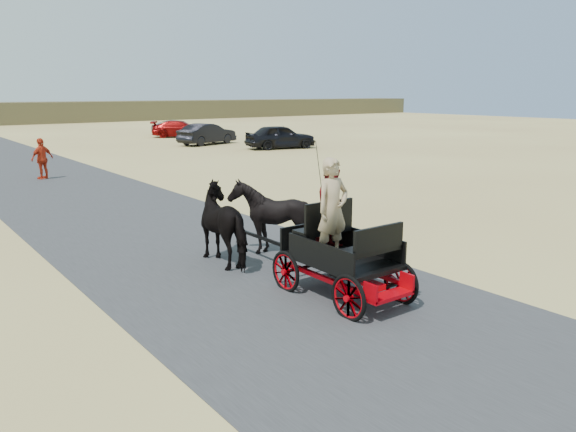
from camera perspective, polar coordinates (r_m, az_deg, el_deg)
ground at (r=10.77m, az=-1.66°, el=-7.11°), size 140.00×140.00×0.00m
road at (r=10.76m, az=-1.66°, el=-7.09°), size 6.00×140.00×0.01m
carriage at (r=10.18m, az=5.45°, el=-6.19°), size 1.30×2.40×0.72m
horse_left at (r=12.06m, az=-6.10°, el=-0.82°), size 0.91×2.01×1.70m
horse_right at (r=12.64m, az=-1.82°, el=-0.12°), size 1.37×1.54×1.70m
driver_man at (r=9.76m, az=4.54°, el=0.67°), size 0.66×0.43×1.80m
passenger_woman at (r=10.51m, az=4.59°, el=0.91°), size 0.77×0.60×1.58m
pedestrian at (r=25.76m, az=-23.70°, el=5.36°), size 1.09×0.79×1.73m
car_a at (r=36.46m, az=-0.77°, el=8.07°), size 4.80×2.77×1.54m
car_b at (r=39.67m, az=-8.21°, el=8.25°), size 4.65×2.72×1.45m
car_c at (r=46.38m, az=-10.86°, el=8.68°), size 4.81×4.08×1.32m
car_d at (r=50.54m, az=-11.36°, el=8.87°), size 4.57×3.07×1.16m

